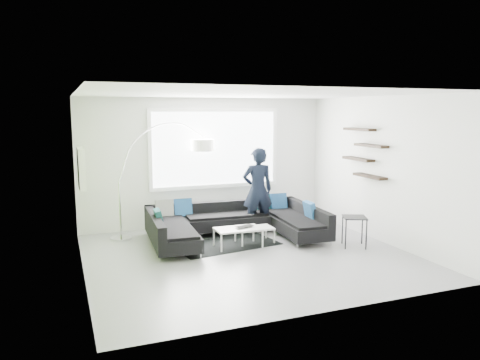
% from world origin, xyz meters
% --- Properties ---
extents(ground, '(5.50, 5.50, 0.00)m').
position_xyz_m(ground, '(0.00, 0.00, 0.00)').
color(ground, gray).
rests_on(ground, ground).
extents(room_shell, '(5.54, 5.04, 2.82)m').
position_xyz_m(room_shell, '(0.04, 0.21, 1.81)').
color(room_shell, silver).
rests_on(room_shell, ground).
extents(sectional_sofa, '(3.42, 2.24, 0.71)m').
position_xyz_m(sectional_sofa, '(0.14, 1.03, 0.31)').
color(sectional_sofa, black).
rests_on(sectional_sofa, ground).
extents(rug, '(2.11, 1.67, 0.01)m').
position_xyz_m(rug, '(-0.17, 0.97, 0.01)').
color(rug, black).
rests_on(rug, ground).
extents(coffee_table, '(1.10, 0.64, 0.36)m').
position_xyz_m(coffee_table, '(0.22, 0.64, 0.18)').
color(coffee_table, white).
rests_on(coffee_table, ground).
extents(arc_lamp, '(2.25, 1.14, 2.29)m').
position_xyz_m(arc_lamp, '(-1.96, 1.88, 1.14)').
color(arc_lamp, silver).
rests_on(arc_lamp, ground).
extents(side_table, '(0.55, 0.55, 0.57)m').
position_xyz_m(side_table, '(2.05, -0.19, 0.29)').
color(side_table, black).
rests_on(side_table, ground).
extents(person, '(0.74, 0.57, 1.77)m').
position_xyz_m(person, '(0.81, 1.49, 0.88)').
color(person, black).
rests_on(person, ground).
extents(laptop, '(0.50, 0.44, 0.03)m').
position_xyz_m(laptop, '(0.16, 0.53, 0.37)').
color(laptop, black).
rests_on(laptop, coffee_table).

